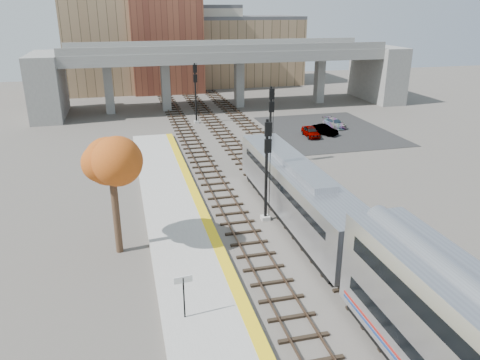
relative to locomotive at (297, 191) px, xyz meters
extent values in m
plane|color=#47423D|center=(-1.00, -4.81, -2.28)|extent=(160.00, 160.00, 0.00)
cube|color=#9E9E99|center=(-8.25, -4.81, -2.10)|extent=(4.50, 60.00, 0.35)
cube|color=yellow|center=(-6.35, -4.81, -1.92)|extent=(0.70, 60.00, 0.01)
cube|color=black|center=(-4.20, 7.69, -2.21)|extent=(2.50, 95.00, 0.14)
cube|color=brown|center=(-4.92, 7.69, -2.10)|extent=(0.07, 95.00, 0.14)
cube|color=brown|center=(-3.48, 7.69, -2.10)|extent=(0.07, 95.00, 0.14)
cube|color=black|center=(0.00, 7.69, -2.21)|extent=(2.50, 95.00, 0.14)
cube|color=brown|center=(-0.72, 7.69, -2.10)|extent=(0.07, 95.00, 0.14)
cube|color=brown|center=(0.72, 7.69, -2.10)|extent=(0.07, 95.00, 0.14)
cube|color=black|center=(4.00, 7.69, -2.21)|extent=(2.50, 95.00, 0.14)
cube|color=brown|center=(3.28, 7.69, -2.10)|extent=(0.07, 95.00, 0.14)
cube|color=brown|center=(4.72, 7.69, -2.10)|extent=(0.07, 95.00, 0.14)
cube|color=slate|center=(4.00, 40.19, 5.47)|extent=(46.00, 10.00, 1.50)
cube|color=slate|center=(4.00, 35.39, 6.72)|extent=(46.00, 0.20, 1.00)
cube|color=slate|center=(4.00, 44.99, 6.72)|extent=(46.00, 0.20, 1.00)
cube|color=slate|center=(-13.00, 40.19, 1.22)|extent=(1.20, 1.60, 7.00)
cube|color=slate|center=(-5.00, 40.19, 1.22)|extent=(1.20, 1.60, 7.00)
cube|color=slate|center=(6.00, 40.19, 1.22)|extent=(1.20, 1.60, 7.00)
cube|color=slate|center=(19.00, 40.19, 1.22)|extent=(1.20, 1.60, 7.00)
cube|color=slate|center=(-21.00, 40.19, 1.97)|extent=(4.00, 12.00, 8.50)
cube|color=slate|center=(29.00, 40.19, 1.97)|extent=(4.00, 12.00, 8.50)
cube|color=#9B7C5A|center=(-11.00, 60.19, 5.72)|extent=(18.00, 14.00, 16.00)
cube|color=beige|center=(3.00, 65.19, 4.72)|extent=(16.00, 16.00, 14.00)
cube|color=#4C4C4F|center=(3.00, 65.19, 12.02)|extent=(16.00, 16.00, 0.60)
cube|color=brown|center=(-3.00, 57.19, 7.72)|extent=(12.00, 10.00, 20.00)
cube|color=#9B7C5A|center=(13.00, 63.19, 3.72)|extent=(20.00, 14.00, 12.00)
cube|color=#4C4C4F|center=(13.00, 63.19, 10.02)|extent=(20.00, 14.00, 0.60)
cube|color=black|center=(13.00, 23.19, -2.26)|extent=(14.00, 18.00, 0.04)
cube|color=#A8AAB2|center=(0.00, -0.01, 0.07)|extent=(3.00, 19.00, 3.20)
cube|color=black|center=(0.00, 9.51, 0.67)|extent=(2.20, 0.06, 1.10)
cube|color=black|center=(0.00, -0.01, 0.67)|extent=(3.02, 16.15, 0.50)
cube|color=black|center=(0.00, -0.01, -1.78)|extent=(2.70, 17.10, 0.50)
cube|color=#A8AAB2|center=(0.00, -0.01, 1.87)|extent=(1.60, 9.50, 0.40)
cube|color=#9E9E99|center=(-2.10, 0.67, -2.13)|extent=(0.60, 0.60, 0.30)
cylinder|color=black|center=(-2.10, 0.67, 1.43)|extent=(0.21, 0.21, 7.42)
cube|color=black|center=(-2.10, 0.42, 4.50)|extent=(0.48, 0.18, 0.95)
cube|color=black|center=(-2.10, 0.42, 3.34)|extent=(0.48, 0.18, 0.95)
cube|color=#9E9E99|center=(2.00, 12.51, -2.13)|extent=(0.60, 0.60, 0.30)
cylinder|color=black|center=(2.00, 12.51, 1.50)|extent=(0.22, 0.22, 7.55)
cube|color=black|center=(2.00, 12.26, 4.62)|extent=(0.49, 0.18, 0.97)
cube|color=black|center=(2.00, 12.26, 3.44)|extent=(0.49, 0.18, 0.97)
cube|color=#9E9E99|center=(-2.10, 31.10, -2.13)|extent=(0.60, 0.60, 0.30)
cylinder|color=black|center=(-2.10, 31.10, 1.57)|extent=(0.22, 0.22, 7.70)
cube|color=black|center=(-2.10, 30.85, 4.77)|extent=(0.50, 0.18, 0.99)
cube|color=black|center=(-2.10, 30.85, 3.56)|extent=(0.50, 0.18, 0.99)
cylinder|color=black|center=(-9.37, -9.55, -0.83)|extent=(0.08, 0.08, 2.20)
cube|color=white|center=(-9.37, -9.55, 0.17)|extent=(0.90, 0.14, 0.35)
cylinder|color=#382619|center=(-12.36, -1.48, 0.32)|extent=(0.44, 0.44, 5.19)
ellipsoid|color=#B25317|center=(-12.36, -1.48, 3.28)|extent=(3.60, 3.60, 3.71)
imported|color=#99999E|center=(9.76, 20.94, -1.63)|extent=(1.67, 3.68, 1.22)
imported|color=#99999E|center=(11.64, 21.50, -1.66)|extent=(2.94, 3.60, 1.15)
imported|color=#99999E|center=(14.46, 24.43, -1.70)|extent=(2.23, 3.94, 1.08)
camera|label=1|loc=(-11.46, -28.54, 12.29)|focal=35.00mm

